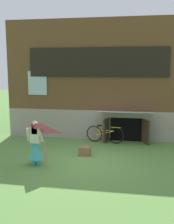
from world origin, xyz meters
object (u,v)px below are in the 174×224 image
(person, at_px, (36,147))
(kite, at_px, (39,134))
(bicycle_yellow, at_px, (105,134))
(wooden_crate, at_px, (85,151))

(person, xyz_separation_m, kite, (0.32, -0.53, 0.57))
(bicycle_yellow, height_order, wooden_crate, bicycle_yellow)
(kite, bearing_deg, wooden_crate, 58.06)
(bicycle_yellow, bearing_deg, wooden_crate, -95.36)
(kite, height_order, bicycle_yellow, kite)
(kite, xyz_separation_m, wooden_crate, (1.13, 1.81, -1.05))
(person, bearing_deg, bicycle_yellow, 55.31)
(bicycle_yellow, distance_m, wooden_crate, 2.00)
(kite, height_order, wooden_crate, kite)
(person, relative_size, bicycle_yellow, 0.90)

